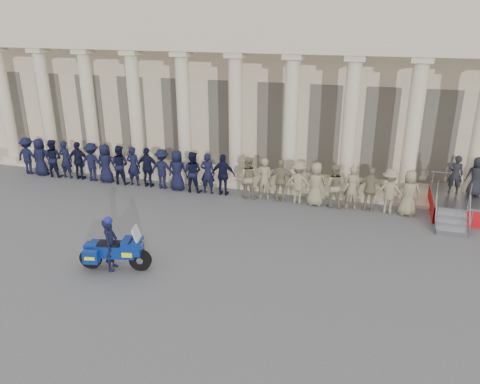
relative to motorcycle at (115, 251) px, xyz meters
name	(u,v)px	position (x,y,z in m)	size (l,w,h in m)	color
ground	(202,269)	(2.70, 0.77, -0.66)	(90.00, 90.00, 0.00)	#4C4C4F
building	(291,76)	(2.70, 15.51, 3.86)	(40.00, 12.50, 9.00)	#C5B194
officer_rank	(193,172)	(-0.26, 7.41, 0.31)	(19.87, 0.73, 1.94)	black
motorcycle	(115,251)	(0.00, 0.00, 0.00)	(2.37, 1.17, 1.54)	black
rider	(111,243)	(-0.13, -0.03, 0.26)	(0.55, 0.73, 1.88)	black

